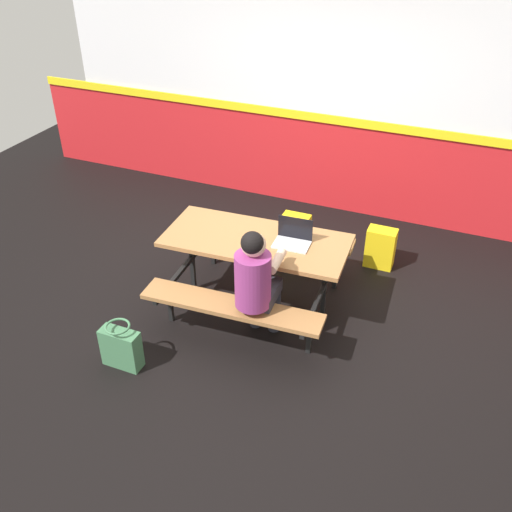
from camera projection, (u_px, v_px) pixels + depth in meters
ground_plane at (252, 303)px, 5.61m from camera, size 10.00×10.00×0.02m
accent_backdrop at (326, 108)px, 6.64m from camera, size 8.00×0.14×2.60m
picnic_table_main at (256, 254)px, 5.28m from camera, size 1.73×1.64×0.74m
student_nearer at (256, 279)px, 4.71m from camera, size 0.38×0.53×1.21m
laptop_silver at (293, 239)px, 5.10m from camera, size 0.33×0.24×0.22m
backpack_dark at (380, 248)px, 6.03m from camera, size 0.30×0.22×0.44m
tote_bag_bright at (121, 347)px, 4.77m from camera, size 0.34×0.21×0.43m
satchel_spare at (296, 233)px, 6.28m from camera, size 0.30×0.22×0.44m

